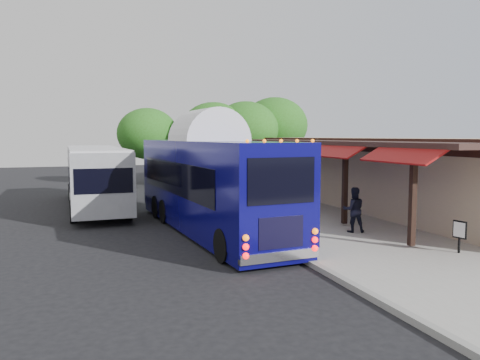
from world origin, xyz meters
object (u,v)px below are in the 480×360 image
object	(u,v)px
ped_d	(264,185)
coach_bus	(209,180)
ped_a	(299,201)
ped_b	(354,210)
sign_board	(460,231)
city_bus	(95,175)
ped_c	(251,196)

from	to	relation	value
ped_d	coach_bus	bearing A→B (deg)	57.01
ped_a	ped_b	xyz separation A→B (m)	(0.72, -3.12, 0.07)
ped_a	coach_bus	bearing A→B (deg)	-168.73
coach_bus	ped_a	world-z (taller)	coach_bus
ped_d	sign_board	size ratio (longest dim) A/B	1.93
city_bus	ped_c	distance (m)	8.69
coach_bus	ped_c	size ratio (longest dim) A/B	6.69
city_bus	ped_b	world-z (taller)	city_bus
ped_b	ped_c	bearing A→B (deg)	-43.21
ped_a	ped_c	bearing A→B (deg)	144.82
ped_a	ped_d	bearing A→B (deg)	89.17
ped_a	sign_board	xyz separation A→B (m)	(2.05, -6.87, -0.10)
ped_d	ped_c	bearing A→B (deg)	66.96
city_bus	ped_d	world-z (taller)	city_bus
coach_bus	ped_a	distance (m)	4.31
sign_board	ped_c	bearing A→B (deg)	101.86
city_bus	ped_b	bearing A→B (deg)	-50.98
city_bus	ped_d	xyz separation A→B (m)	(8.45, -2.18, -0.62)
city_bus	ped_a	size ratio (longest dim) A/B	7.61
ped_a	city_bus	bearing A→B (deg)	141.97
ped_a	sign_board	size ratio (longest dim) A/B	1.55
coach_bus	city_bus	world-z (taller)	coach_bus
ped_a	ped_d	distance (m)	4.96
ped_d	sign_board	xyz separation A→B (m)	(1.69, -11.81, -0.28)
city_bus	sign_board	world-z (taller)	city_bus
coach_bus	sign_board	world-z (taller)	coach_bus
city_bus	coach_bus	bearing A→B (deg)	-64.42
ped_d	sign_board	distance (m)	11.94
coach_bus	ped_c	distance (m)	3.26
ped_a	sign_board	world-z (taller)	ped_a
city_bus	ped_c	xyz separation A→B (m)	(6.43, -5.80, -0.68)
city_bus	sign_board	bearing A→B (deg)	-55.75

